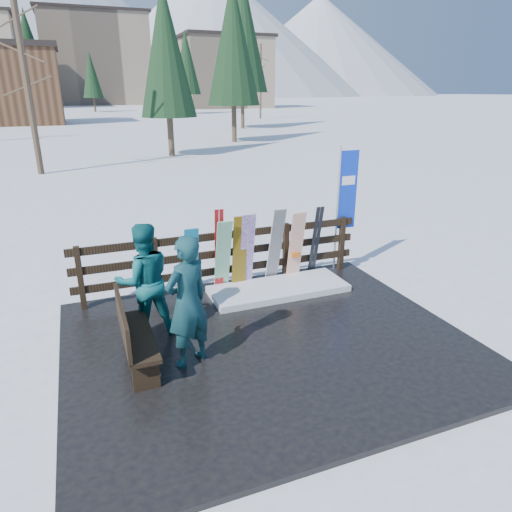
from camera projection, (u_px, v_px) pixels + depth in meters
name	position (u px, v px, depth m)	size (l,w,h in m)	color
ground	(268.00, 345.00, 7.04)	(700.00, 700.00, 0.00)	white
deck	(268.00, 343.00, 7.03)	(6.00, 5.00, 0.08)	black
fence	(224.00, 255.00, 8.72)	(5.60, 0.10, 1.15)	black
snow_patch	(278.00, 289.00, 8.70)	(2.61, 1.00, 0.12)	white
bench	(132.00, 333.00, 6.20)	(0.40, 1.50, 0.97)	black
snowboard_0	(191.00, 263.00, 8.28)	(0.26, 0.03, 1.38)	#188CB8
snowboard_1	(223.00, 256.00, 8.47)	(0.28, 0.03, 1.48)	white
snowboard_2	(240.00, 253.00, 8.58)	(0.27, 0.03, 1.50)	#E4A109
snowboard_3	(247.00, 251.00, 8.62)	(0.27, 0.03, 1.52)	white
snowboard_4	(275.00, 246.00, 8.81)	(0.25, 0.03, 1.61)	black
snowboard_5	(296.00, 247.00, 8.99)	(0.28, 0.03, 1.46)	white
ski_pair_a	(219.00, 251.00, 8.48)	(0.16, 0.17, 1.62)	#AC1518
ski_pair_b	(315.00, 241.00, 9.20)	(0.17, 0.31, 1.50)	black
rental_flag	(345.00, 195.00, 9.34)	(0.45, 0.04, 2.60)	silver
person_front	(188.00, 302.00, 6.14)	(0.69, 0.45, 1.88)	#19594B
person_back	(144.00, 281.00, 6.92)	(0.88, 0.68, 1.81)	#105A5E
resort_buildings	(79.00, 62.00, 104.99)	(73.00, 87.60, 22.60)	tan
trees	(128.00, 69.00, 51.29)	(42.13, 68.87, 13.95)	#382B1E
mountains	(41.00, 8.00, 273.52)	(520.00, 260.00, 120.00)	white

